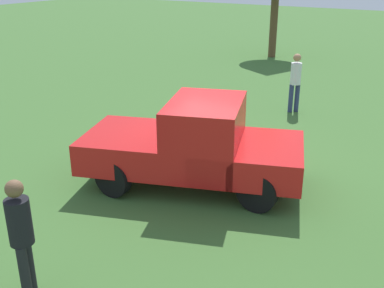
{
  "coord_description": "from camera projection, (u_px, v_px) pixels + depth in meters",
  "views": [
    {
      "loc": [
        -4.33,
        8.07,
        4.35
      ],
      "look_at": [
        0.15,
        0.6,
        0.9
      ],
      "focal_mm": 43.23,
      "sensor_mm": 36.0,
      "label": 1
    }
  ],
  "objects": [
    {
      "name": "ground_plane",
      "position": [
        212.0,
        175.0,
        10.11
      ],
      "size": [
        80.0,
        80.0,
        0.0
      ],
      "primitive_type": "plane",
      "color": "#3D662D"
    },
    {
      "name": "pickup_truck",
      "position": [
        197.0,
        143.0,
        9.33
      ],
      "size": [
        4.81,
        3.28,
        1.81
      ],
      "rotation": [
        0.0,
        0.0,
        0.33
      ],
      "color": "black",
      "rests_on": "ground_plane"
    },
    {
      "name": "person_bystander",
      "position": [
        295.0,
        79.0,
        13.99
      ],
      "size": [
        0.45,
        0.45,
        1.8
      ],
      "rotation": [
        0.0,
        0.0,
        5.46
      ],
      "color": "navy",
      "rests_on": "ground_plane"
    },
    {
      "name": "person_visitor",
      "position": [
        21.0,
        233.0,
        6.09
      ],
      "size": [
        0.44,
        0.44,
        1.79
      ],
      "rotation": [
        0.0,
        0.0,
        3.72
      ],
      "color": "black",
      "rests_on": "ground_plane"
    }
  ]
}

